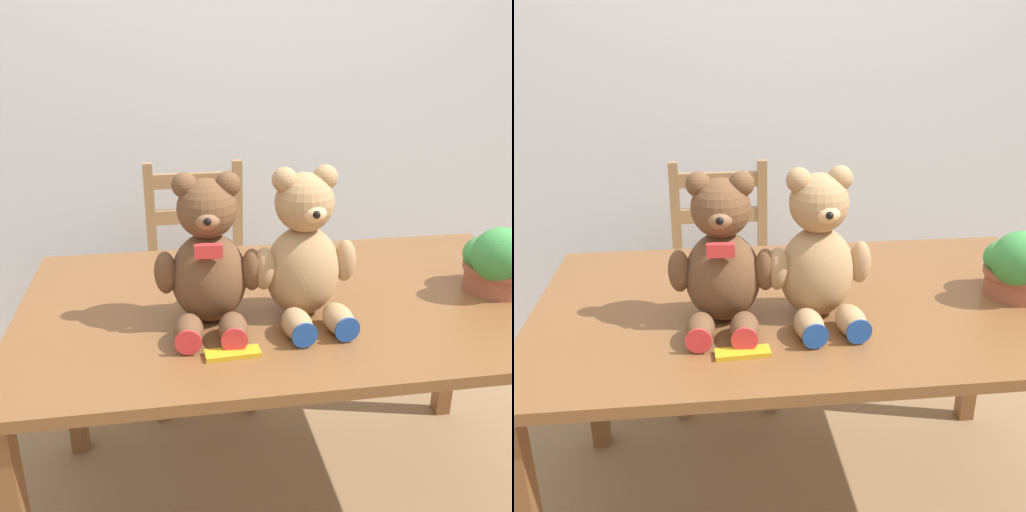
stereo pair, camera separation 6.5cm
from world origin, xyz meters
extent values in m
cube|color=silver|center=(0.00, 1.66, 1.30)|extent=(8.00, 0.04, 2.60)
cube|color=brown|center=(0.00, 0.46, 0.75)|extent=(1.56, 0.92, 0.03)
cube|color=brown|center=(-0.73, 0.87, 0.37)|extent=(0.06, 0.06, 0.74)
cube|color=brown|center=(0.73, 0.87, 0.37)|extent=(0.06, 0.06, 0.74)
cube|color=#997047|center=(-0.24, 1.17, 0.46)|extent=(0.41, 0.38, 0.03)
cube|color=#997047|center=(-0.06, 1.00, 0.22)|extent=(0.04, 0.04, 0.45)
cube|color=#997047|center=(-0.42, 1.00, 0.22)|extent=(0.04, 0.04, 0.45)
cube|color=#997047|center=(-0.06, 1.34, 0.50)|extent=(0.04, 0.04, 0.99)
cube|color=#997047|center=(-0.42, 1.34, 0.50)|extent=(0.04, 0.04, 0.99)
cube|color=#997047|center=(-0.24, 1.34, 0.91)|extent=(0.33, 0.03, 0.06)
cube|color=#997047|center=(-0.24, 1.34, 0.76)|extent=(0.33, 0.03, 0.06)
ellipsoid|color=brown|center=(-0.26, 0.37, 0.89)|extent=(0.21, 0.18, 0.24)
sphere|color=brown|center=(-0.26, 0.37, 1.08)|extent=(0.15, 0.15, 0.15)
sphere|color=brown|center=(-0.20, 0.37, 1.14)|extent=(0.06, 0.06, 0.06)
sphere|color=brown|center=(-0.31, 0.37, 1.14)|extent=(0.06, 0.06, 0.06)
ellipsoid|color=#8C5F3F|center=(-0.26, 0.31, 1.06)|extent=(0.07, 0.06, 0.05)
sphere|color=black|center=(-0.26, 0.29, 1.07)|extent=(0.02, 0.02, 0.02)
ellipsoid|color=brown|center=(-0.15, 0.34, 0.92)|extent=(0.06, 0.06, 0.11)
ellipsoid|color=brown|center=(-0.37, 0.36, 0.92)|extent=(0.06, 0.06, 0.11)
ellipsoid|color=brown|center=(-0.21, 0.24, 0.81)|extent=(0.08, 0.13, 0.07)
cylinder|color=red|center=(-0.22, 0.18, 0.81)|extent=(0.06, 0.01, 0.06)
ellipsoid|color=brown|center=(-0.32, 0.25, 0.81)|extent=(0.08, 0.13, 0.07)
cylinder|color=red|center=(-0.32, 0.19, 0.81)|extent=(0.06, 0.01, 0.06)
cube|color=red|center=(-0.26, 0.29, 0.99)|extent=(0.07, 0.02, 0.03)
ellipsoid|color=tan|center=(-0.01, 0.37, 0.89)|extent=(0.21, 0.19, 0.25)
sphere|color=tan|center=(-0.01, 0.37, 1.08)|extent=(0.15, 0.15, 0.15)
sphere|color=tan|center=(0.04, 0.37, 1.14)|extent=(0.06, 0.06, 0.06)
sphere|color=tan|center=(-0.06, 0.36, 1.14)|extent=(0.06, 0.06, 0.06)
ellipsoid|color=#E5B279|center=(0.00, 0.31, 1.07)|extent=(0.07, 0.06, 0.05)
sphere|color=black|center=(0.00, 0.29, 1.07)|extent=(0.02, 0.02, 0.02)
ellipsoid|color=tan|center=(0.10, 0.36, 0.92)|extent=(0.06, 0.06, 0.12)
ellipsoid|color=tan|center=(-0.12, 0.34, 0.92)|extent=(0.06, 0.06, 0.12)
ellipsoid|color=tan|center=(0.06, 0.25, 0.81)|extent=(0.08, 0.13, 0.07)
cylinder|color=#1E4793|center=(0.06, 0.19, 0.81)|extent=(0.07, 0.01, 0.07)
ellipsoid|color=tan|center=(-0.05, 0.24, 0.81)|extent=(0.08, 0.13, 0.07)
cylinder|color=#1E4793|center=(-0.05, 0.18, 0.81)|extent=(0.07, 0.01, 0.07)
cylinder|color=#9E5138|center=(0.60, 0.43, 0.81)|extent=(0.19, 0.19, 0.08)
cylinder|color=#9E5138|center=(0.60, 0.43, 0.84)|extent=(0.20, 0.20, 0.02)
ellipsoid|color=#3D8E42|center=(0.58, 0.45, 0.87)|extent=(0.15, 0.14, 0.11)
ellipsoid|color=#3D8E42|center=(0.56, 0.38, 0.90)|extent=(0.16, 0.13, 0.16)
cube|color=gold|center=(-0.22, 0.18, 0.78)|extent=(0.13, 0.05, 0.01)
camera|label=1|loc=(-0.35, -0.99, 1.48)|focal=40.00mm
camera|label=2|loc=(-0.29, -1.00, 1.48)|focal=40.00mm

